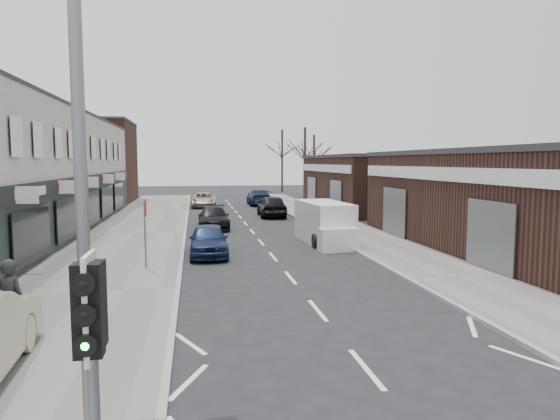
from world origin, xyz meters
name	(u,v)px	position (x,y,z in m)	size (l,w,h in m)	color
ground	(408,419)	(0.00, 0.00, 0.00)	(160.00, 160.00, 0.00)	black
pavement_left	(135,233)	(-6.75, 22.00, 0.06)	(5.50, 64.00, 0.12)	slate
pavement_right	(345,228)	(5.75, 22.00, 0.06)	(3.50, 64.00, 0.12)	slate
brick_block_far	(90,163)	(-13.50, 45.00, 4.00)	(8.00, 10.00, 8.00)	#44261D
right_unit_near	(533,202)	(12.50, 14.00, 2.25)	(10.00, 18.00, 4.50)	#3C221B
right_unit_far	(379,184)	(12.50, 34.00, 2.25)	(10.00, 16.00, 4.50)	#3C221B
tree_far_a	(305,198)	(9.00, 48.00, 0.00)	(3.60, 3.60, 8.00)	#382D26
tree_far_b	(314,195)	(11.50, 54.00, 0.00)	(3.60, 3.60, 7.50)	#382D26
tree_far_c	(282,192)	(8.50, 60.00, 0.00)	(3.60, 3.60, 8.50)	#382D26
traffic_light	(91,332)	(-4.40, -2.02, 2.41)	(0.28, 0.60, 3.10)	slate
street_lamp	(94,122)	(-4.53, -0.80, 4.62)	(2.23, 0.22, 8.00)	slate
warning_sign	(146,213)	(-5.16, 12.00, 2.20)	(0.12, 0.80, 2.70)	slate
white_van	(325,224)	(3.20, 17.27, 0.99)	(2.18, 5.48, 2.09)	silver
pedestrian	(11,300)	(-7.41, 4.51, 1.06)	(0.69, 0.45, 1.89)	black
parked_car_left_a	(209,240)	(-2.76, 14.76, 0.70)	(1.65, 4.11, 1.40)	#152344
parked_car_left_b	(214,218)	(-2.20, 23.76, 0.67)	(1.89, 4.64, 1.35)	black
parked_car_left_c	(204,200)	(-2.52, 38.77, 0.66)	(2.20, 4.76, 1.32)	#B6A892
parked_car_right_a	(330,229)	(3.50, 17.36, 0.71)	(1.50, 4.29, 1.41)	silver
parked_car_right_b	(272,206)	(2.39, 29.78, 0.82)	(1.94, 4.81, 1.64)	black
parked_car_right_c	(259,197)	(2.74, 40.04, 0.75)	(2.11, 5.20, 1.51)	#141E3E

